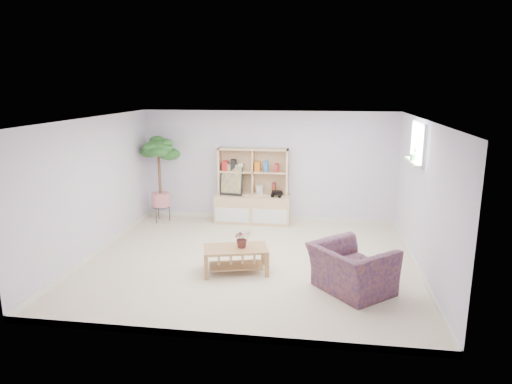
# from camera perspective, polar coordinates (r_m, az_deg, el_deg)

# --- Properties ---
(floor) EXTENTS (5.50, 5.00, 0.01)m
(floor) POSITION_cam_1_polar(r_m,az_deg,el_deg) (7.87, -0.75, -8.63)
(floor) COLOR beige
(floor) RESTS_ON ground
(ceiling) EXTENTS (5.50, 5.00, 0.01)m
(ceiling) POSITION_cam_1_polar(r_m,az_deg,el_deg) (7.32, -0.81, 9.09)
(ceiling) COLOR white
(ceiling) RESTS_ON walls
(walls) EXTENTS (5.51, 5.01, 2.40)m
(walls) POSITION_cam_1_polar(r_m,az_deg,el_deg) (7.50, -0.78, -0.09)
(walls) COLOR silver
(walls) RESTS_ON floor
(baseboard) EXTENTS (5.50, 5.00, 0.10)m
(baseboard) POSITION_cam_1_polar(r_m,az_deg,el_deg) (7.85, -0.75, -8.29)
(baseboard) COLOR white
(baseboard) RESTS_ON floor
(window) EXTENTS (0.10, 0.98, 0.68)m
(window) POSITION_cam_1_polar(r_m,az_deg,el_deg) (8.02, 19.66, 5.82)
(window) COLOR silver
(window) RESTS_ON walls
(window_sill) EXTENTS (0.14, 1.00, 0.04)m
(window_sill) POSITION_cam_1_polar(r_m,az_deg,el_deg) (8.06, 19.07, 3.58)
(window_sill) COLOR white
(window_sill) RESTS_ON walls
(storage_unit) EXTENTS (1.61, 0.54, 1.61)m
(storage_unit) POSITION_cam_1_polar(r_m,az_deg,el_deg) (9.79, -0.44, 0.71)
(storage_unit) COLOR tan
(storage_unit) RESTS_ON floor
(poster) EXTENTS (0.51, 0.18, 0.69)m
(poster) POSITION_cam_1_polar(r_m,az_deg,el_deg) (9.81, -3.08, 1.58)
(poster) COLOR yellow
(poster) RESTS_ON storage_unit
(toy_truck) EXTENTS (0.32, 0.25, 0.15)m
(toy_truck) POSITION_cam_1_polar(r_m,az_deg,el_deg) (9.70, 2.63, -0.18)
(toy_truck) COLOR black
(toy_truck) RESTS_ON storage_unit
(coffee_table) EXTENTS (1.11, 0.79, 0.41)m
(coffee_table) POSITION_cam_1_polar(r_m,az_deg,el_deg) (7.37, -2.56, -8.47)
(coffee_table) COLOR #B28849
(coffee_table) RESTS_ON floor
(table_plant) EXTENTS (0.35, 0.33, 0.30)m
(table_plant) POSITION_cam_1_polar(r_m,az_deg,el_deg) (7.26, -1.73, -5.81)
(table_plant) COLOR #164C22
(table_plant) RESTS_ON coffee_table
(floor_tree) EXTENTS (0.80, 0.80, 1.87)m
(floor_tree) POSITION_cam_1_polar(r_m,az_deg,el_deg) (10.08, -11.94, 1.52)
(floor_tree) COLOR #1D4D20
(floor_tree) RESTS_ON floor
(armchair) EXTENTS (1.39, 1.41, 0.79)m
(armchair) POSITION_cam_1_polar(r_m,az_deg,el_deg) (6.79, 11.88, -9.00)
(armchair) COLOR #141448
(armchair) RESTS_ON floor
(sill_plant) EXTENTS (0.13, 0.11, 0.22)m
(sill_plant) POSITION_cam_1_polar(r_m,az_deg,el_deg) (8.06, 19.10, 4.55)
(sill_plant) COLOR #1D4D20
(sill_plant) RESTS_ON window_sill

